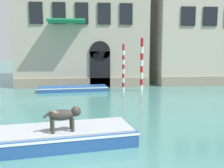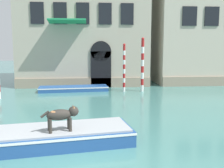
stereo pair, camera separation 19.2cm
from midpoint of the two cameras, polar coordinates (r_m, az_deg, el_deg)
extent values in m
cube|color=gray|center=(21.90, -5.89, 0.25)|extent=(11.23, 0.16, 0.81)
cube|color=black|center=(21.79, -2.16, 3.16)|extent=(1.69, 0.14, 3.01)
cylinder|color=black|center=(21.71, -2.18, 7.11)|extent=(1.69, 0.14, 1.69)
cube|color=black|center=(22.23, -15.73, 14.65)|extent=(1.05, 0.10, 1.70)
cube|color=black|center=(21.97, -10.96, 14.88)|extent=(1.05, 0.10, 1.70)
cube|color=black|center=(21.87, -6.11, 15.02)|extent=(1.05, 0.10, 1.70)
cube|color=black|center=(21.91, -1.24, 15.05)|extent=(1.05, 0.10, 1.70)
cube|color=black|center=(22.09, 3.58, 14.98)|extent=(1.05, 0.10, 1.70)
cube|color=#1E8C51|center=(21.20, -9.45, 13.34)|extent=(2.92, 1.40, 0.29)
cube|color=#BCB29E|center=(27.80, 22.06, 14.32)|extent=(11.96, 6.00, 13.33)
cube|color=black|center=(23.41, 16.78, 13.97)|extent=(1.23, 0.10, 1.58)
cube|color=black|center=(24.17, 21.13, 13.58)|extent=(1.23, 0.10, 1.58)
cube|color=#234C8C|center=(9.51, -15.46, -11.37)|extent=(6.77, 2.90, 0.53)
cube|color=white|center=(9.45, -15.51, -10.19)|extent=(6.81, 2.93, 0.08)
cube|color=#9EA3A8|center=(9.42, -15.53, -9.67)|extent=(6.55, 2.72, 0.06)
cylinder|color=#332D28|center=(9.15, -8.78, -8.28)|extent=(0.11, 0.11, 0.46)
cylinder|color=#332D28|center=(8.91, -8.47, -8.73)|extent=(0.11, 0.11, 0.46)
cylinder|color=#332D28|center=(9.06, -12.88, -8.56)|extent=(0.11, 0.11, 0.46)
cylinder|color=#332D28|center=(8.82, -12.69, -9.02)|extent=(0.11, 0.11, 0.46)
ellipsoid|color=#332D28|center=(8.89, -10.75, -6.60)|extent=(0.92, 0.57, 0.37)
ellipsoid|color=#AD7042|center=(8.85, -11.60, -6.02)|extent=(0.43, 0.34, 0.13)
sphere|color=#332D28|center=(8.95, -7.76, -5.89)|extent=(0.34, 0.34, 0.34)
cone|color=#AD7042|center=(9.01, -7.90, -4.96)|extent=(0.10, 0.10, 0.14)
cone|color=#AD7042|center=(8.83, -7.65, -5.23)|extent=(0.10, 0.10, 0.14)
cylinder|color=#332D28|center=(8.83, -13.81, -6.44)|extent=(0.31, 0.15, 0.25)
cube|color=#234C8C|center=(20.40, -8.09, -1.00)|extent=(5.33, 1.93, 0.37)
cube|color=white|center=(20.39, -8.09, -0.66)|extent=(5.36, 1.97, 0.08)
cube|color=#9EA3A8|center=(20.41, -8.09, -1.05)|extent=(2.96, 1.36, 0.33)
cylinder|color=white|center=(20.16, 6.84, -0.92)|extent=(0.22, 0.22, 0.48)
cylinder|color=#B21E1E|center=(20.09, 6.86, 0.44)|extent=(0.22, 0.22, 0.48)
cylinder|color=white|center=(20.03, 6.88, 1.81)|extent=(0.22, 0.22, 0.48)
cylinder|color=#B21E1E|center=(19.98, 6.91, 3.19)|extent=(0.22, 0.22, 0.48)
cylinder|color=white|center=(19.95, 6.93, 4.57)|extent=(0.22, 0.22, 0.48)
cylinder|color=#B21E1E|center=(19.92, 6.95, 5.95)|extent=(0.22, 0.22, 0.48)
cylinder|color=white|center=(19.91, 6.98, 7.34)|extent=(0.22, 0.22, 0.48)
cylinder|color=#B21E1E|center=(19.91, 7.00, 8.73)|extent=(0.22, 0.22, 0.48)
sphere|color=#B21E1E|center=(19.92, 7.02, 9.71)|extent=(0.23, 0.23, 0.23)
cylinder|color=white|center=(19.96, 2.90, -1.16)|extent=(0.18, 0.18, 0.34)
cylinder|color=#B21E1E|center=(19.91, 2.90, -0.18)|extent=(0.18, 0.18, 0.34)
cylinder|color=white|center=(19.86, 2.91, 0.81)|extent=(0.18, 0.18, 0.34)
cylinder|color=#B21E1E|center=(19.82, 2.92, 1.80)|extent=(0.18, 0.18, 0.34)
cylinder|color=white|center=(19.79, 2.93, 2.79)|extent=(0.18, 0.18, 0.34)
cylinder|color=#B21E1E|center=(19.76, 2.93, 3.78)|extent=(0.18, 0.18, 0.34)
cylinder|color=white|center=(19.73, 2.94, 4.78)|extent=(0.18, 0.18, 0.34)
cylinder|color=#B21E1E|center=(19.72, 2.95, 5.78)|extent=(0.18, 0.18, 0.34)
cylinder|color=white|center=(19.70, 2.96, 6.79)|extent=(0.18, 0.18, 0.34)
cylinder|color=#B21E1E|center=(19.70, 2.96, 7.79)|extent=(0.18, 0.18, 0.34)
sphere|color=#B21E1E|center=(19.70, 2.97, 8.53)|extent=(0.19, 0.19, 0.19)
camera|label=1|loc=(0.10, -89.64, 0.05)|focal=42.00mm
camera|label=2|loc=(0.10, 90.36, -0.05)|focal=42.00mm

